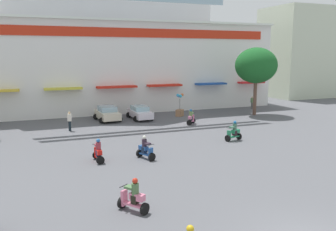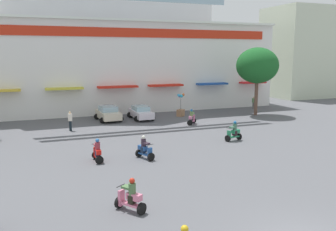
# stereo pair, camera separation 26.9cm
# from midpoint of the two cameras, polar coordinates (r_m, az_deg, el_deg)

# --- Properties ---
(ground_plane) EXTENTS (128.00, 128.00, 0.00)m
(ground_plane) POSITION_cam_midpoint_polar(r_m,az_deg,el_deg) (25.18, 0.65, -5.89)
(ground_plane) COLOR #57575C
(colonial_building) EXTENTS (41.00, 15.67, 20.39)m
(colonial_building) POSITION_cam_midpoint_polar(r_m,az_deg,el_deg) (46.12, -10.22, 11.95)
(colonial_building) COLOR white
(colonial_building) RESTS_ON ground
(flank_building_right) EXTENTS (13.31, 8.80, 13.98)m
(flank_building_right) POSITION_cam_midpoint_polar(r_m,az_deg,el_deg) (63.20, 20.90, 9.27)
(flank_building_right) COLOR beige
(flank_building_right) RESTS_ON ground
(plaza_tree_1) EXTENTS (4.76, 4.32, 7.50)m
(plaza_tree_1) POSITION_cam_midpoint_polar(r_m,az_deg,el_deg) (41.22, 13.60, 7.68)
(plaza_tree_1) COLOR brown
(plaza_tree_1) RESTS_ON ground
(parked_car_0) EXTENTS (2.59, 3.95, 1.52)m
(parked_car_0) POSITION_cam_midpoint_polar(r_m,az_deg,el_deg) (37.40, -9.76, 0.32)
(parked_car_0) COLOR beige
(parked_car_0) RESTS_ON ground
(parked_car_1) EXTENTS (2.28, 4.31, 1.41)m
(parked_car_1) POSITION_cam_midpoint_polar(r_m,az_deg,el_deg) (37.91, -4.67, 0.49)
(parked_car_1) COLOR silver
(parked_car_1) RESTS_ON ground
(scooter_rider_0) EXTENTS (0.54, 1.36, 1.53)m
(scooter_rider_0) POSITION_cam_midpoint_polar(r_m,az_deg,el_deg) (23.38, -11.31, -5.71)
(scooter_rider_0) COLOR black
(scooter_rider_0) RESTS_ON ground
(scooter_rider_1) EXTENTS (1.01, 1.48, 1.55)m
(scooter_rider_1) POSITION_cam_midpoint_polar(r_m,az_deg,el_deg) (23.60, -3.93, -5.37)
(scooter_rider_1) COLOR black
(scooter_rider_1) RESTS_ON ground
(scooter_rider_2) EXTENTS (1.47, 0.84, 1.59)m
(scooter_rider_2) POSITION_cam_midpoint_polar(r_m,az_deg,el_deg) (28.91, 10.09, -2.65)
(scooter_rider_2) COLOR black
(scooter_rider_2) RESTS_ON ground
(scooter_rider_3) EXTENTS (1.24, 1.43, 1.54)m
(scooter_rider_3) POSITION_cam_midpoint_polar(r_m,az_deg,el_deg) (16.05, -5.98, -12.78)
(scooter_rider_3) COLOR black
(scooter_rider_3) RESTS_ON ground
(scooter_rider_8) EXTENTS (1.32, 1.41, 1.53)m
(scooter_rider_8) POSITION_cam_midpoint_polar(r_m,az_deg,el_deg) (35.09, 3.45, -0.38)
(scooter_rider_8) COLOR black
(scooter_rider_8) RESTS_ON ground
(pedestrian_0) EXTENTS (0.41, 0.41, 1.74)m
(pedestrian_0) POSITION_cam_midpoint_polar(r_m,az_deg,el_deg) (33.16, -15.53, -0.69)
(pedestrian_0) COLOR black
(pedestrian_0) RESTS_ON ground
(pedestrian_3) EXTENTS (0.53, 0.53, 1.55)m
(pedestrian_3) POSITION_cam_midpoint_polar(r_m,az_deg,el_deg) (46.15, 12.99, 2.11)
(pedestrian_3) COLOR #52504C
(pedestrian_3) RESTS_ON ground
(balloon_vendor_cart) EXTENTS (1.07, 1.05, 2.53)m
(balloon_vendor_cart) POSITION_cam_midpoint_polar(r_m,az_deg,el_deg) (39.60, 1.67, 1.14)
(balloon_vendor_cart) COLOR #9E704E
(balloon_vendor_cart) RESTS_ON ground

